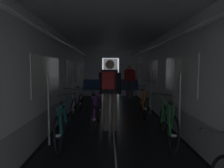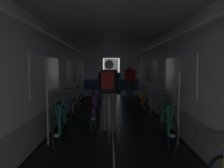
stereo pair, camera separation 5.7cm
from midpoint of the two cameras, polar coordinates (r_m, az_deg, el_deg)
name	(u,v)px [view 1 (the left image)]	position (r m, az deg, el deg)	size (l,w,h in m)	color
train_car_shell	(113,61)	(5.25, -0.08, 6.83)	(3.14, 12.34, 2.57)	black
bench_seat_far_left	(93,87)	(9.80, -5.79, -0.88)	(0.98, 0.51, 0.95)	gray
bench_seat_far_right	(129,87)	(9.82, 4.74, -0.86)	(0.98, 0.51, 0.95)	gray
bicycle_green	(168,124)	(4.10, 15.41, -11.25)	(0.44, 1.69, 0.95)	black
bicycle_silver	(77,105)	(6.16, -10.38, -5.89)	(0.44, 1.69, 0.95)	black
bicycle_orange	(144,104)	(6.24, 8.99, -5.76)	(0.44, 1.70, 0.96)	black
bicycle_teal	(62,125)	(4.08, -14.70, -11.31)	(0.44, 1.69, 0.95)	black
person_cyclist_aisle	(110,88)	(4.64, -1.03, -1.31)	(0.55, 0.43, 1.69)	brown
bicycle_purple_in_aisle	(97,112)	(5.01, -4.79, -8.19)	(0.44, 1.69, 0.94)	black
person_standing_near_bench	(130,79)	(9.41, 5.00, 1.40)	(0.53, 0.23, 1.69)	brown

